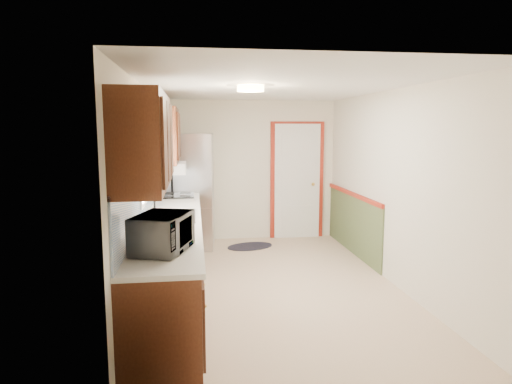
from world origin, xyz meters
name	(u,v)px	position (x,y,z in m)	size (l,w,h in m)	color
room_shell	(274,189)	(0.00, 0.00, 1.20)	(3.20, 5.20, 2.52)	tan
kitchen_run	(168,230)	(-1.24, -0.29, 0.81)	(0.63, 4.00, 2.20)	#3C1A0D
back_wall_trim	(308,189)	(0.99, 2.21, 0.89)	(1.12, 2.30, 2.08)	maroon
ceiling_fixture	(251,89)	(-0.30, -0.20, 2.36)	(0.30, 0.30, 0.06)	#FFD88C
microwave	(162,229)	(-1.20, -1.67, 1.13)	(0.55, 0.30, 0.37)	white
refrigerator	(189,191)	(-1.02, 2.05, 0.92)	(0.82, 0.80, 1.84)	#B7B7BC
rug	(250,246)	(-0.05, 1.90, 0.01)	(0.77, 0.50, 0.01)	black
cooktop	(177,195)	(-1.19, 1.40, 0.95)	(0.49, 0.59, 0.02)	black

